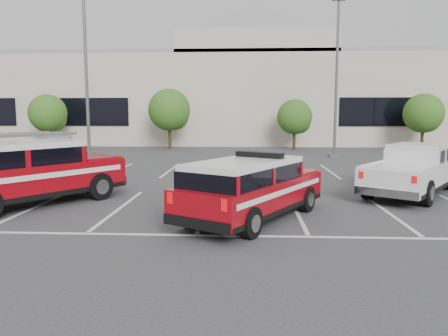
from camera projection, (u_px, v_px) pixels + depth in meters
The scene contains 12 objects.
ground at pixel (207, 209), 13.35m from camera, with size 120.00×120.00×0.00m, color #333336.
stall_markings at pixel (217, 185), 17.81m from camera, with size 23.00×15.00×0.01m, color silver.
convention_building at pixel (237, 95), 44.31m from camera, with size 60.00×16.99×13.20m.
tree_left at pixel (49, 115), 35.60m from camera, with size 3.07×3.07×4.42m.
tree_mid_left at pixel (171, 111), 35.05m from camera, with size 3.37×3.37×4.85m.
tree_mid_right at pixel (296, 118), 34.61m from camera, with size 2.77×2.77×3.99m.
tree_right at pixel (424, 115), 34.07m from camera, with size 3.07×3.07×4.42m.
light_pole_left at pixel (86, 73), 24.99m from camera, with size 0.90×0.60×10.24m.
light_pole_mid at pixel (337, 78), 28.19m from camera, with size 0.90×0.60×10.24m.
fire_chief_suv at pixel (251, 193), 11.96m from camera, with size 4.29×5.49×1.84m.
white_pickup at pixel (414, 175), 15.76m from camera, with size 5.05×5.93×1.80m.
ladder_suv at pixel (26, 177), 13.80m from camera, with size 5.23×6.11×2.31m.
Camera 1 is at (1.20, -13.04, 2.95)m, focal length 35.00 mm.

